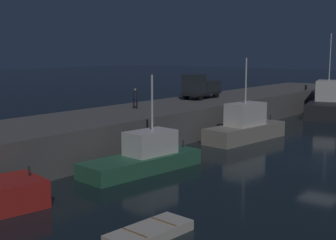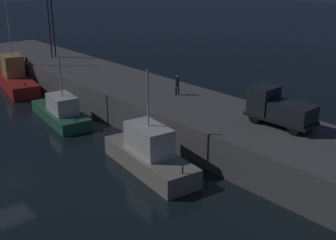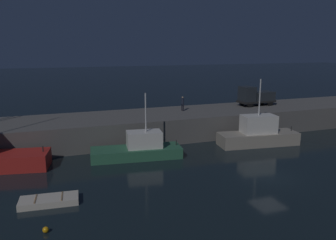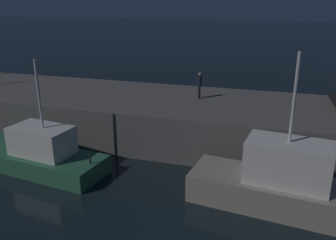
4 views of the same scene
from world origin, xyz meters
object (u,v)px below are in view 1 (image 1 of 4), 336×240
(fishing_boat_blue, at_px, (245,127))
(fishing_boat_orange, at_px, (144,157))
(rowboat_white_mid, at_px, (149,232))
(fishing_boat_white, at_px, (327,104))
(dockworker, at_px, (135,97))
(utility_truck, at_px, (201,87))
(bollard_west, at_px, (306,88))

(fishing_boat_blue, height_order, fishing_boat_orange, fishing_boat_blue)
(rowboat_white_mid, bearing_deg, fishing_boat_white, 9.78)
(fishing_boat_white, bearing_deg, dockworker, 163.44)
(fishing_boat_white, bearing_deg, fishing_boat_orange, 179.68)
(rowboat_white_mid, relative_size, utility_truck, 0.79)
(rowboat_white_mid, distance_m, bollard_west, 45.29)
(dockworker, xyz_separation_m, bollard_west, (27.94, -4.38, -0.68))
(utility_truck, height_order, dockworker, utility_truck)
(fishing_boat_white, height_order, rowboat_white_mid, fishing_boat_white)
(rowboat_white_mid, height_order, bollard_west, bollard_west)
(fishing_boat_blue, bearing_deg, fishing_boat_white, -0.14)
(fishing_boat_white, bearing_deg, fishing_boat_blue, 179.86)
(dockworker, height_order, bollard_west, dockworker)
(fishing_boat_white, height_order, fishing_boat_orange, fishing_boat_white)
(fishing_boat_white, relative_size, rowboat_white_mid, 3.15)
(fishing_boat_white, bearing_deg, rowboat_white_mid, -170.22)
(rowboat_white_mid, bearing_deg, utility_truck, 29.96)
(fishing_boat_white, bearing_deg, bollard_west, 63.00)
(fishing_boat_orange, relative_size, dockworker, 5.04)
(fishing_boat_blue, distance_m, rowboat_white_mid, 22.95)
(fishing_boat_orange, height_order, dockworker, fishing_boat_orange)
(utility_truck, distance_m, bollard_west, 18.02)
(fishing_boat_blue, relative_size, fishing_boat_orange, 1.00)
(bollard_west, bearing_deg, rowboat_white_mid, -166.33)
(fishing_boat_white, distance_m, utility_truck, 17.79)
(dockworker, relative_size, bollard_west, 2.72)
(dockworker, bearing_deg, rowboat_white_mid, -136.71)
(fishing_boat_blue, xyz_separation_m, utility_truck, (4.80, 7.97, 2.84))
(fishing_boat_orange, bearing_deg, dockworker, 44.80)
(fishing_boat_white, height_order, bollard_west, fishing_boat_white)
(fishing_boat_white, relative_size, bollard_west, 19.51)
(fishing_boat_orange, bearing_deg, bollard_west, 5.18)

